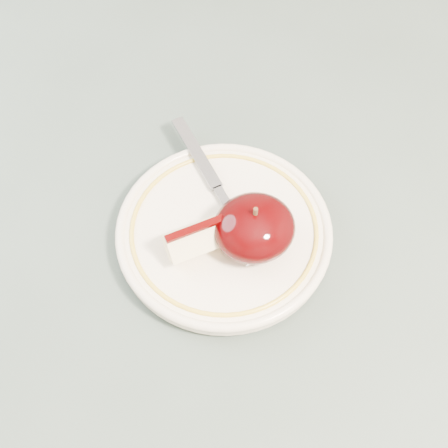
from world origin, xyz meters
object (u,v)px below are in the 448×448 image
object	(u,v)px
plate	(224,232)
fork	(218,189)
apple_half	(254,228)
table	(142,285)

from	to	relation	value
plate	fork	xyz separation A→B (m)	(0.01, 0.04, 0.01)
plate	fork	world-z (taller)	fork
plate	apple_half	world-z (taller)	apple_half
plate	table	bearing A→B (deg)	166.98
apple_half	fork	xyz separation A→B (m)	(-0.02, 0.06, -0.02)
table	apple_half	xyz separation A→B (m)	(0.11, -0.04, 0.13)
apple_half	fork	size ratio (longest dim) A/B	0.41
apple_half	fork	world-z (taller)	apple_half
table	fork	distance (m)	0.14
table	plate	distance (m)	0.13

